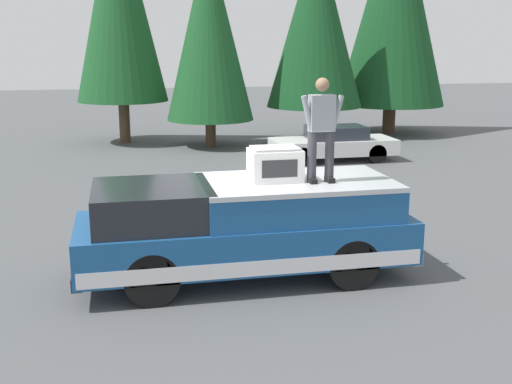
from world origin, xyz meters
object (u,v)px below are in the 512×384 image
object	(u,v)px
compressor_unit	(275,164)
parked_car_white	(334,143)
pickup_truck	(245,227)
person_on_truck_bed	(321,127)

from	to	relation	value
compressor_unit	parked_car_white	size ratio (longest dim) A/B	0.20
pickup_truck	parked_car_white	world-z (taller)	pickup_truck
pickup_truck	compressor_unit	xyz separation A→B (m)	(0.02, -0.51, 1.05)
pickup_truck	parked_car_white	distance (m)	11.11
compressor_unit	person_on_truck_bed	size ratio (longest dim) A/B	0.50
person_on_truck_bed	compressor_unit	bearing A→B (deg)	68.98
parked_car_white	compressor_unit	bearing A→B (deg)	155.70
compressor_unit	person_on_truck_bed	bearing A→B (deg)	-111.02
person_on_truck_bed	parked_car_white	bearing A→B (deg)	-20.34
pickup_truck	parked_car_white	xyz separation A→B (m)	(9.93, -4.98, -0.29)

